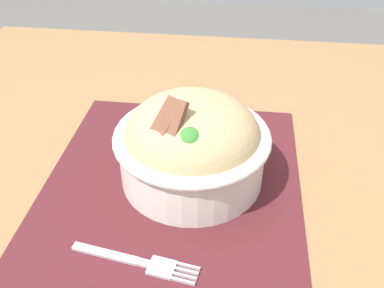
{
  "coord_description": "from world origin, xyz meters",
  "views": [
    {
      "loc": [
        0.35,
        0.09,
        1.11
      ],
      "look_at": [
        -0.05,
        0.04,
        0.81
      ],
      "focal_mm": 40.06,
      "sensor_mm": 36.0,
      "label": 1
    }
  ],
  "objects": [
    {
      "name": "fork",
      "position": [
        0.09,
        0.01,
        0.76
      ],
      "size": [
        0.04,
        0.13,
        0.0
      ],
      "color": "#B6B6B6",
      "rests_on": "placemat"
    },
    {
      "name": "table",
      "position": [
        0.0,
        0.0,
        0.67
      ],
      "size": [
        1.01,
        0.86,
        0.76
      ],
      "color": "olive",
      "rests_on": "ground_plane"
    },
    {
      "name": "placemat",
      "position": [
        -0.03,
        0.02,
        0.76
      ],
      "size": [
        0.38,
        0.31,
        0.0
      ],
      "primitive_type": "cube",
      "rotation": [
        0.0,
        0.0,
        -0.0
      ],
      "color": "#47191E",
      "rests_on": "table"
    },
    {
      "name": "bowl",
      "position": [
        -0.05,
        0.04,
        0.81
      ],
      "size": [
        0.19,
        0.19,
        0.13
      ],
      "color": "silver",
      "rests_on": "placemat"
    }
  ]
}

